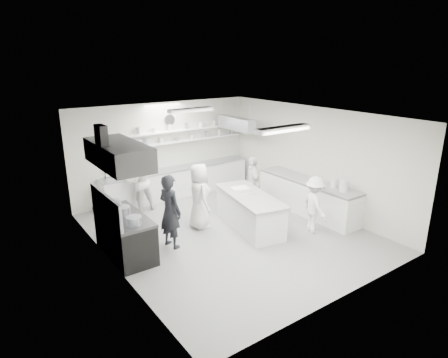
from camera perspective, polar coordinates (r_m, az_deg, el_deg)
floor at (r=9.99m, az=0.76°, el=-7.94°), size 6.00×7.00×0.02m
ceiling at (r=9.11m, az=0.83°, el=9.48°), size 6.00×7.00×0.02m
wall_back at (r=12.35m, az=-8.83°, el=4.26°), size 6.00×0.04×3.00m
wall_front at (r=7.10m, az=17.77°, el=-6.44°), size 6.00×0.04×3.00m
wall_left at (r=8.14m, az=-16.58°, el=-3.23°), size 0.04×7.00×3.00m
wall_right at (r=11.40m, az=13.09°, el=2.92°), size 0.04×7.00×3.00m
stove at (r=9.01m, az=-14.44°, el=-8.25°), size 0.80×1.80×0.90m
exhaust_hood at (r=8.38m, az=-15.41°, el=3.55°), size 0.85×2.00×0.50m
back_counter at (r=12.50m, az=-6.77°, el=-0.44°), size 5.00×0.60×0.92m
shelf_lower at (r=12.50m, az=-5.74°, el=5.72°), size 4.20×0.26×0.04m
shelf_upper at (r=12.43m, az=-5.79°, el=7.30°), size 4.20×0.26×0.04m
pass_through_window at (r=11.84m, az=-14.40°, el=3.10°), size 1.30×0.04×1.00m
wall_clock at (r=12.22m, az=-8.11°, el=8.70°), size 0.32×0.05×0.32m
right_counter at (r=11.32m, az=12.30°, el=-2.59°), size 0.74×3.30×0.94m
pot_rack at (r=12.30m, az=1.78°, el=8.21°), size 0.30×1.60×0.40m
light_fixture_front at (r=7.76m, az=8.74°, el=7.36°), size 1.30×0.25×0.10m
light_fixture_rear at (r=10.62m, az=-4.99°, el=10.17°), size 1.30×0.25×0.10m
prep_island at (r=10.13m, az=3.77°, el=-4.89°), size 1.31×2.45×0.86m
stove_pot at (r=8.87m, az=-14.95°, el=-4.69°), size 0.38×0.38×0.22m
cook_stove at (r=9.02m, az=-8.01°, el=-4.78°), size 0.57×0.73×1.77m
cook_back at (r=11.35m, az=-12.52°, el=-0.31°), size 0.87×0.68×1.79m
cook_island_left at (r=9.98m, az=-3.70°, el=-2.56°), size 0.70×0.93×1.73m
cook_island_right at (r=11.30m, az=4.25°, el=-0.56°), size 0.68×1.00×1.58m
cook_right at (r=10.00m, az=13.36°, el=-3.75°), size 0.83×1.08×1.48m
bowl_island_a at (r=10.12m, az=4.24°, el=-2.15°), size 0.25×0.25×0.06m
bowl_island_b at (r=10.15m, az=2.16°, el=-2.04°), size 0.25×0.25×0.06m
bowl_right at (r=10.97m, az=14.36°, el=-0.65°), size 0.25×0.25×0.06m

